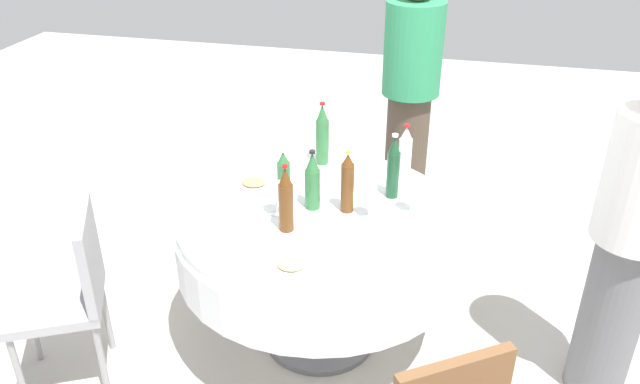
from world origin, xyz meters
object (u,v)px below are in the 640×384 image
object	(u,v)px
bottle_clear_north	(405,151)
plate_west	(346,182)
wine_glass_south	(276,192)
bottle_green_outer	(322,135)
bottle_green_south	(312,182)
plate_far	(401,234)
wine_glass_east	(369,195)
chair_right	(71,287)
wine_glass_rear	(412,189)
person_inner	(632,237)
dining_table	(320,240)
bottle_brown_east	(347,184)
bottle_dark_green_rear	(393,168)
bottle_green_right	(284,177)
plate_mid	(291,267)
person_outer	(410,102)
bottle_brown_inner	(286,200)
plate_front	(254,185)

from	to	relation	value
bottle_clear_north	plate_west	distance (m)	0.34
wine_glass_south	plate_west	world-z (taller)	wine_glass_south
bottle_green_outer	bottle_green_south	size ratio (longest dim) A/B	1.17
plate_far	wine_glass_south	bearing A→B (deg)	175.07
wine_glass_east	chair_right	world-z (taller)	wine_glass_east
wine_glass_rear	person_inner	size ratio (longest dim) A/B	0.10
dining_table	wine_glass_south	xyz separation A→B (m)	(-0.19, -0.06, 0.26)
bottle_green_south	bottle_brown_east	xyz separation A→B (m)	(0.16, 0.01, 0.01)
bottle_dark_green_rear	bottle_green_right	distance (m)	0.51
plate_mid	person_inner	world-z (taller)	person_inner
bottle_green_right	plate_far	xyz separation A→B (m)	(0.58, -0.19, -0.11)
wine_glass_rear	person_outer	bearing A→B (deg)	97.00
plate_mid	bottle_clear_north	bearing A→B (deg)	70.33
bottle_dark_green_rear	person_inner	size ratio (longest dim) A/B	0.21
bottle_green_right	bottle_dark_green_rear	bearing A→B (deg)	16.88
dining_table	bottle_green_outer	xyz separation A→B (m)	(-0.11, 0.50, 0.31)
wine_glass_east	person_inner	distance (m)	1.09
bottle_brown_inner	wine_glass_south	distance (m)	0.15
bottle_green_south	chair_right	world-z (taller)	bottle_green_south
person_outer	chair_right	xyz separation A→B (m)	(-1.26, -1.70, -0.34)
bottle_green_south	bottle_green_right	bearing A→B (deg)	164.37
bottle_green_south	person_outer	xyz separation A→B (m)	(0.31, 1.15, -0.01)
bottle_green_outer	person_outer	xyz separation A→B (m)	(0.37, 0.69, -0.04)
bottle_brown_inner	chair_right	bearing A→B (deg)	-159.42
bottle_brown_inner	plate_far	world-z (taller)	bottle_brown_inner
plate_front	bottle_brown_inner	bearing A→B (deg)	-52.07
person_inner	bottle_dark_green_rear	bearing A→B (deg)	-102.92
plate_front	person_inner	distance (m)	1.70
bottle_green_right	wine_glass_south	distance (m)	0.14
bottle_brown_inner	bottle_clear_north	xyz separation A→B (m)	(0.43, 0.65, -0.02)
bottle_brown_east	plate_front	size ratio (longest dim) A/B	1.16
bottle_brown_east	dining_table	bearing A→B (deg)	-157.92
bottle_green_south	bottle_brown_inner	bearing A→B (deg)	-106.42
bottle_green_south	bottle_brown_east	size ratio (longest dim) A/B	0.96
wine_glass_rear	chair_right	distance (m)	1.56
wine_glass_rear	chair_right	bearing A→B (deg)	-156.24
dining_table	plate_west	world-z (taller)	plate_west
wine_glass_rear	person_inner	bearing A→B (deg)	-7.76
bottle_brown_inner	bottle_green_right	bearing A→B (deg)	108.37
bottle_green_south	bottle_brown_east	bearing A→B (deg)	2.51
bottle_brown_inner	wine_glass_rear	bearing A→B (deg)	28.99
wine_glass_south	bottle_brown_inner	bearing A→B (deg)	-55.51
bottle_green_south	chair_right	xyz separation A→B (m)	(-0.95, -0.55, -0.36)
wine_glass_rear	wine_glass_east	bearing A→B (deg)	-153.31
wine_glass_south	plate_west	xyz separation A→B (m)	(0.24, 0.37, -0.10)
dining_table	wine_glass_east	bearing A→B (deg)	4.47
bottle_dark_green_rear	bottle_green_right	xyz separation A→B (m)	(-0.49, -0.15, -0.03)
dining_table	wine_glass_south	bearing A→B (deg)	-163.12
bottle_green_right	wine_glass_east	size ratio (longest dim) A/B	1.66
dining_table	person_inner	xyz separation A→B (m)	(1.31, -0.02, 0.22)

